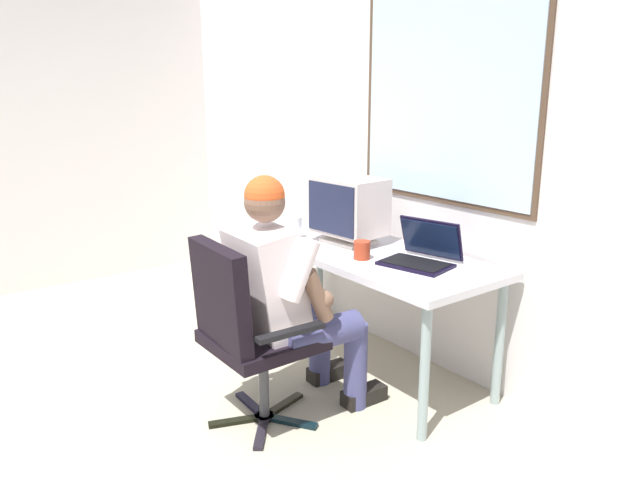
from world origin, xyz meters
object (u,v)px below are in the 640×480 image
object	(u,v)px
desk	(362,259)
laptop	(423,252)
desk_speaker	(329,215)
coffee_mug	(362,250)
office_chair	(244,324)
wine_glass	(296,223)
person_seated	(289,292)
crt_monitor	(349,207)

from	to	relation	value
desk	laptop	bearing A→B (deg)	8.34
desk_speaker	coffee_mug	size ratio (longest dim) A/B	1.98
coffee_mug	laptop	bearing A→B (deg)	38.87
desk	coffee_mug	size ratio (longest dim) A/B	16.95
desk	laptop	world-z (taller)	laptop
office_chair	laptop	size ratio (longest dim) A/B	2.29
desk	wine_glass	size ratio (longest dim) A/B	12.54
person_seated	laptop	bearing A→B (deg)	70.65
laptop	desk_speaker	distance (m)	0.87
desk	person_seated	world-z (taller)	person_seated
crt_monitor	desk_speaker	world-z (taller)	crt_monitor
desk	crt_monitor	size ratio (longest dim) A/B	3.85
crt_monitor	coffee_mug	size ratio (longest dim) A/B	4.40
desk_speaker	person_seated	bearing A→B (deg)	-49.55
office_chair	crt_monitor	xyz separation A→B (m)	(-0.30, 0.88, 0.40)
person_seated	laptop	xyz separation A→B (m)	(0.24, 0.68, 0.14)
desk	crt_monitor	bearing A→B (deg)	172.32
office_chair	crt_monitor	bearing A→B (deg)	109.01
office_chair	coffee_mug	distance (m)	0.76
desk	person_seated	size ratio (longest dim) A/B	1.35
wine_glass	coffee_mug	xyz separation A→B (m)	(0.57, 0.03, -0.04)
laptop	coffee_mug	distance (m)	0.32
desk	wine_glass	distance (m)	0.47
person_seated	laptop	distance (m)	0.73
desk	desk_speaker	bearing A→B (deg)	164.70
desk	person_seated	xyz separation A→B (m)	(0.17, -0.62, -0.02)
crt_monitor	laptop	bearing A→B (deg)	4.16
desk	coffee_mug	bearing A→B (deg)	-41.07
crt_monitor	coffee_mug	xyz separation A→B (m)	(0.30, -0.16, -0.17)
coffee_mug	person_seated	bearing A→B (deg)	-88.83
person_seated	wine_glass	xyz separation A→B (m)	(-0.58, 0.45, 0.18)
crt_monitor	desk_speaker	distance (m)	0.36
desk_speaker	crt_monitor	bearing A→B (deg)	-18.60
desk	coffee_mug	xyz separation A→B (m)	(0.16, -0.14, 0.11)
person_seated	desk_speaker	world-z (taller)	person_seated
desk	laptop	distance (m)	0.43
desk	office_chair	size ratio (longest dim) A/B	1.78
desk_speaker	coffee_mug	bearing A→B (deg)	-23.12
desk	laptop	xyz separation A→B (m)	(0.41, 0.06, 0.12)
office_chair	laptop	world-z (taller)	laptop
crt_monitor	desk_speaker	bearing A→B (deg)	161.40
desk	wine_glass	xyz separation A→B (m)	(-0.41, -0.17, 0.16)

